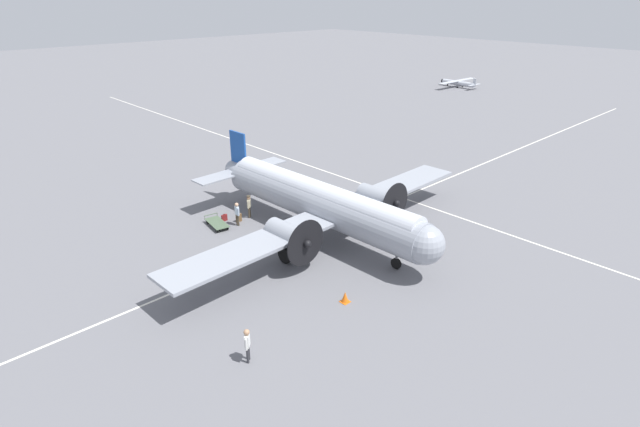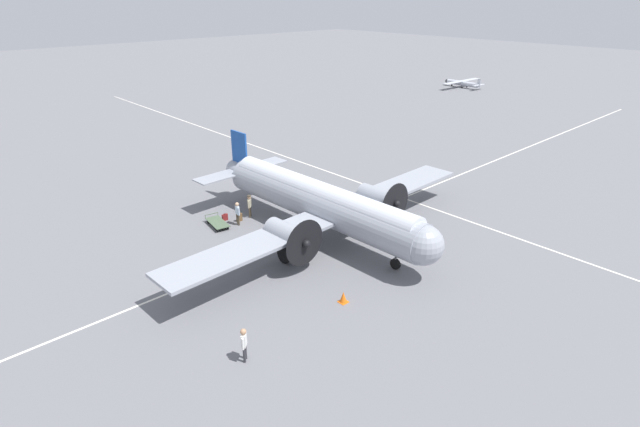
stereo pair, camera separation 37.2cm
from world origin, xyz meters
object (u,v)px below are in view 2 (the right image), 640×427
Objects in this scene: airliner_main at (324,204)px; crew_foreground at (244,341)px; ramp_agent at (237,211)px; traffic_cone at (343,297)px; suitcase_upright_spare at (225,217)px; light_aircraft_distant at (462,83)px; suitcase_near_door at (239,217)px; passenger_boarding at (250,204)px; baggage_cart at (217,222)px.

airliner_main is 14.47× the size of crew_foreground.
ramp_agent is 12.38m from traffic_cone.
ramp_agent is at bearing -76.43° from suitcase_upright_spare.
suitcase_upright_spare is 0.06× the size of light_aircraft_distant.
suitcase_upright_spare is at bearing 130.75° from suitcase_near_door.
suitcase_near_door is 64.75m from light_aircraft_distant.
suitcase_near_door is 0.07× the size of light_aircraft_distant.
ramp_agent reaches higher than traffic_cone.
crew_foreground is 2.73× the size of traffic_cone.
ramp_agent is at bearing -16.51° from passenger_boarding.
crew_foreground is (-11.42, -6.86, -1.41)m from airliner_main.
baggage_cart is at bearing 19.31° from crew_foreground.
baggage_cart is at bearing 110.00° from light_aircraft_distant.
ramp_agent reaches higher than suitcase_near_door.
light_aircraft_distant is 15.15× the size of traffic_cone.
airliner_main is 14.61× the size of passenger_boarding.
airliner_main is 39.56× the size of traffic_cone.
traffic_cone is at bearing 8.99° from baggage_cart.
airliner_main is 10.41× the size of baggage_cart.
suitcase_near_door is at bearing 81.77° from traffic_cone.
light_aircraft_distant is at bearing 117.51° from baggage_cart.
airliner_main is 2.61× the size of light_aircraft_distant.
suitcase_upright_spare is at bearing 125.69° from baggage_cart.
crew_foreground is 15.91m from suitcase_upright_spare.
passenger_boarding is 0.18× the size of light_aircraft_distant.
ramp_agent is at bearing -131.87° from suitcase_near_door.
baggage_cart is at bearing -154.17° from suitcase_upright_spare.
traffic_cone is (-2.88, -12.80, -0.79)m from passenger_boarding.
baggage_cart is (-0.92, -0.45, 0.02)m from suitcase_upright_spare.
passenger_boarding is at bearing -23.23° from suitcase_upright_spare.
suitcase_near_door is 0.26× the size of baggage_cart.
passenger_boarding is at bearing 110.99° from light_aircraft_distant.
baggage_cart is (6.90, 13.39, -0.80)m from crew_foreground.
traffic_cone is (-0.20, -13.11, 0.03)m from baggage_cart.
ramp_agent is (-1.45, -0.53, -0.01)m from passenger_boarding.
crew_foreground is at bearing 117.90° from light_aircraft_distant.
passenger_boarding is at bearing 77.32° from traffic_cone.
crew_foreground is 0.72× the size of baggage_cart.
suitcase_near_door is at bearing -49.25° from suitcase_upright_spare.
ramp_agent is 1.70m from baggage_cart.
light_aircraft_distant is (61.43, 20.46, 0.50)m from suitcase_near_door.
light_aircraft_distant is (62.15, 19.62, 0.55)m from suitcase_upright_spare.
passenger_boarding is 0.71× the size of baggage_cart.
crew_foreground reaches higher than passenger_boarding.
ramp_agent is 0.99m from suitcase_near_door.
baggage_cart is (-1.64, 0.39, -0.03)m from suitcase_near_door.
baggage_cart is (-1.23, 0.84, -0.80)m from ramp_agent.
airliner_main is 6.72m from ramp_agent.
airliner_main reaches higher than crew_foreground.
suitcase_upright_spare is 65.18m from light_aircraft_distant.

